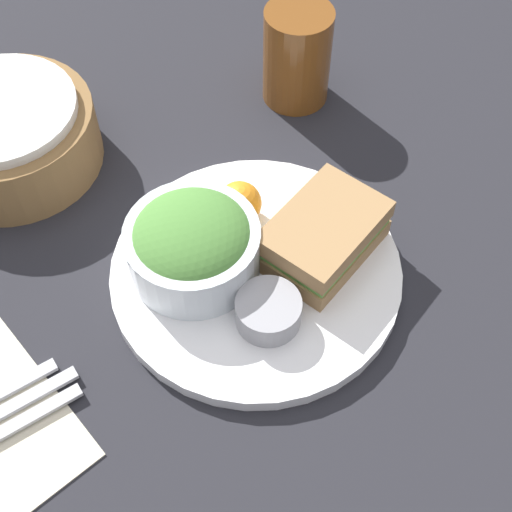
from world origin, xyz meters
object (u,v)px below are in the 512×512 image
object	(u,v)px
plate	(256,272)
dressing_cup	(268,311)
salad_bowl	(193,244)
sandwich	(324,235)
bread_basket	(7,135)
drink_glass	(297,56)

from	to	relation	value
plate	dressing_cup	xyz separation A→B (m)	(-0.03, -0.05, 0.02)
salad_bowl	plate	bearing A→B (deg)	-44.86
sandwich	salad_bowl	world-z (taller)	salad_bowl
bread_basket	dressing_cup	bearing A→B (deg)	-78.86
plate	drink_glass	xyz separation A→B (m)	(0.22, 0.17, 0.05)
sandwich	drink_glass	size ratio (longest dim) A/B	1.14
dressing_cup	sandwich	bearing A→B (deg)	14.26
dressing_cup	drink_glass	distance (m)	0.34
sandwich	salad_bowl	size ratio (longest dim) A/B	1.02
drink_glass	dressing_cup	bearing A→B (deg)	-137.50
salad_bowl	drink_glass	bearing A→B (deg)	26.61
salad_bowl	drink_glass	size ratio (longest dim) A/B	1.12
sandwich	salad_bowl	distance (m)	0.13
dressing_cup	drink_glass	size ratio (longest dim) A/B	0.53
dressing_cup	plate	bearing A→B (deg)	59.75
plate	salad_bowl	world-z (taller)	salad_bowl
drink_glass	bread_basket	xyz separation A→B (m)	(-0.32, 0.13, -0.02)
drink_glass	plate	bearing A→B (deg)	-141.24
drink_glass	bread_basket	world-z (taller)	drink_glass
sandwich	drink_glass	distance (m)	0.25
dressing_cup	bread_basket	size ratio (longest dim) A/B	0.32
salad_bowl	sandwich	bearing A→B (deg)	-33.62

